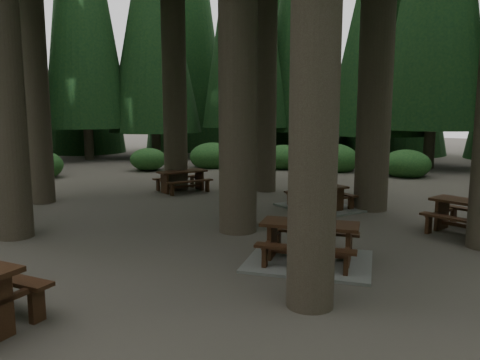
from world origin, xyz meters
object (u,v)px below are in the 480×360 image
Objects in this scene: picnic_table_a at (309,249)px; picnic_table_b at (182,178)px; picnic_table_d at (473,213)px; picnic_table_c at (320,200)px.

picnic_table_a is 1.35× the size of picnic_table_b.
picnic_table_a is 8.02m from picnic_table_b.
picnic_table_d is at bearing -72.09° from picnic_table_b.
picnic_table_a is at bearing -100.51° from picnic_table_b.
picnic_table_b is at bearing -153.41° from picnic_table_c.
picnic_table_a is 4.25m from picnic_table_d.
picnic_table_b is 8.91m from picnic_table_d.
picnic_table_c is 1.28× the size of picnic_table_d.
picnic_table_c is (-1.91, 4.33, -0.02)m from picnic_table_a.
picnic_table_a reaches higher than picnic_table_b.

